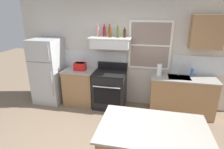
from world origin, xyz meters
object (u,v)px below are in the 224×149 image
object	(u,v)px
bottle_olive_oil_square	(118,32)
dish_soap_bottle	(192,73)
toaster	(80,66)
bottle_rose_pink	(98,31)
refrigerator	(48,71)
stove_range	(110,89)
bottle_red_label_wine	(104,31)
paper_towel_roll	(159,70)
bottle_amber_wine	(110,32)
bottle_brown_stout	(125,33)

from	to	relation	value
bottle_olive_oil_square	dish_soap_bottle	distance (m)	1.91
toaster	bottle_rose_pink	xyz separation A→B (m)	(0.45, 0.11, 0.86)
refrigerator	stove_range	world-z (taller)	refrigerator
bottle_olive_oil_square	stove_range	bearing A→B (deg)	-154.61
toaster	bottle_red_label_wine	size ratio (longest dim) A/B	1.04
stove_range	paper_towel_roll	distance (m)	1.29
refrigerator	stove_range	distance (m)	1.69
bottle_amber_wine	bottle_rose_pink	bearing A→B (deg)	166.88
refrigerator	paper_towel_roll	bearing A→B (deg)	1.23
dish_soap_bottle	paper_towel_roll	bearing A→B (deg)	-172.15
bottle_olive_oil_square	refrigerator	bearing A→B (deg)	-176.72
refrigerator	bottle_red_label_wine	distance (m)	1.82
stove_range	bottle_olive_oil_square	distance (m)	1.41
bottle_rose_pink	dish_soap_bottle	size ratio (longest dim) A/B	1.65
bottle_olive_oil_square	dish_soap_bottle	bearing A→B (deg)	1.88
stove_range	paper_towel_roll	xyz separation A→B (m)	(1.15, 0.04, 0.58)
stove_range	bottle_olive_oil_square	bearing A→B (deg)	25.39
toaster	stove_range	distance (m)	0.94
toaster	dish_soap_bottle	world-z (taller)	toaster
stove_range	refrigerator	bearing A→B (deg)	-179.20
stove_range	dish_soap_bottle	xyz separation A→B (m)	(1.88, 0.14, 0.54)
bottle_rose_pink	bottle_brown_stout	bearing A→B (deg)	-5.50
bottle_olive_oil_square	bottle_brown_stout	size ratio (longest dim) A/B	1.19
bottle_red_label_wine	paper_towel_roll	size ratio (longest dim) A/B	1.06
bottle_amber_wine	bottle_olive_oil_square	size ratio (longest dim) A/B	1.07
toaster	paper_towel_roll	distance (m)	1.93
bottle_olive_oil_square	dish_soap_bottle	size ratio (longest dim) A/B	1.52
bottle_amber_wine	stove_range	bearing A→B (deg)	-81.08
refrigerator	bottle_brown_stout	bearing A→B (deg)	2.64
stove_range	paper_towel_roll	bearing A→B (deg)	1.85
toaster	bottle_brown_stout	xyz separation A→B (m)	(1.10, 0.04, 0.83)
refrigerator	bottle_red_label_wine	size ratio (longest dim) A/B	5.86
stove_range	bottle_brown_stout	bearing A→B (deg)	11.75
bottle_amber_wine	dish_soap_bottle	size ratio (longest dim) A/B	1.62
stove_range	bottle_olive_oil_square	size ratio (longest dim) A/B	3.99
toaster	bottle_amber_wine	bearing A→B (deg)	2.60
refrigerator	bottle_olive_oil_square	bearing A→B (deg)	3.28
stove_range	bottle_brown_stout	world-z (taller)	bottle_brown_stout
refrigerator	bottle_rose_pink	bearing A→B (deg)	6.60
dish_soap_bottle	bottle_red_label_wine	bearing A→B (deg)	179.46
bottle_red_label_wine	bottle_brown_stout	size ratio (longest dim) A/B	1.24
toaster	bottle_amber_wine	xyz separation A→B (m)	(0.76, 0.03, 0.86)
bottle_amber_wine	paper_towel_roll	xyz separation A→B (m)	(1.16, -0.02, -0.82)
bottle_red_label_wine	bottle_olive_oil_square	xyz separation A→B (m)	(0.34, -0.08, -0.00)
bottle_olive_oil_square	bottle_brown_stout	xyz separation A→B (m)	(0.16, -0.01, -0.02)
toaster	bottle_brown_stout	bearing A→B (deg)	2.32
stove_range	bottle_rose_pink	world-z (taller)	bottle_rose_pink
bottle_rose_pink	dish_soap_bottle	world-z (taller)	bottle_rose_pink
refrigerator	bottle_olive_oil_square	size ratio (longest dim) A/B	6.11
bottle_rose_pink	paper_towel_roll	bearing A→B (deg)	-3.63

